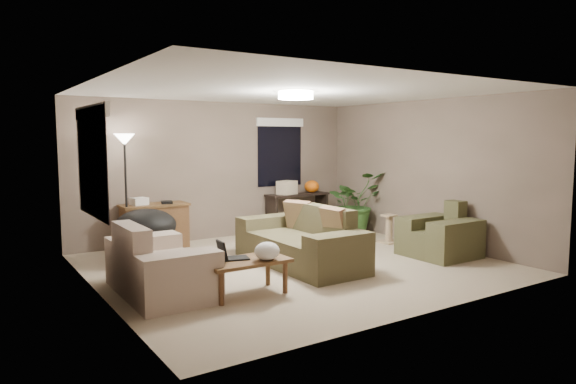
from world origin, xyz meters
TOP-DOWN VIEW (x-y plane):
  - room_shell at (0.00, 0.00)m, footprint 5.50×5.50m
  - main_sofa at (0.09, -0.03)m, footprint 0.95×2.20m
  - throw_pillows at (0.35, -0.03)m, footprint 0.38×1.38m
  - loveseat at (-2.15, -0.27)m, footprint 0.90×1.60m
  - armchair at (2.20, -0.78)m, footprint 0.95×1.00m
  - coffee_table at (-1.30, -0.88)m, footprint 1.00×0.55m
  - laptop at (-1.46, -0.78)m, footprint 0.39×0.31m
  - plastic_bag at (-1.10, -1.03)m, footprint 0.34×0.32m
  - desk at (-1.35, 2.21)m, footprint 1.10×0.50m
  - desk_papers at (-1.50, 2.20)m, footprint 0.71×0.31m
  - console_table at (1.57, 2.25)m, footprint 1.30×0.40m
  - pumpkin at (1.92, 2.25)m, footprint 0.35×0.35m
  - cardboard_box at (1.32, 2.25)m, footprint 0.41×0.35m
  - papasan_chair at (-1.78, 1.35)m, footprint 0.91×0.91m
  - floor_lamp at (-1.84, 2.09)m, footprint 0.32×0.32m
  - ceiling_fixture at (0.00, 0.00)m, footprint 0.50×0.50m
  - houseplant at (2.34, 1.45)m, footprint 1.08×1.20m
  - cat_scratching_post at (2.27, 0.41)m, footprint 0.32×0.32m
  - window_left at (-2.73, 0.30)m, footprint 0.05×1.56m
  - window_back at (1.30, 2.48)m, footprint 1.06×0.05m

SIDE VIEW (x-z plane):
  - cat_scratching_post at x=2.27m, z-range -0.04..0.46m
  - main_sofa at x=0.09m, z-range -0.13..0.72m
  - loveseat at x=-2.15m, z-range -0.13..0.72m
  - armchair at x=2.20m, z-range -0.13..0.72m
  - coffee_table at x=-1.30m, z-range 0.15..0.57m
  - desk at x=-1.35m, z-range 0.00..0.75m
  - console_table at x=1.57m, z-range 0.06..0.81m
  - papasan_chair at x=-1.78m, z-range 0.07..0.86m
  - houseplant at x=2.34m, z-range 0.00..0.93m
  - laptop at x=-1.46m, z-range 0.36..0.60m
  - plastic_bag at x=-1.10m, z-range 0.42..0.63m
  - throw_pillows at x=0.35m, z-range 0.42..0.88m
  - desk_papers at x=-1.50m, z-range 0.74..0.86m
  - pumpkin at x=1.92m, z-range 0.75..0.99m
  - cardboard_box at x=1.32m, z-range 0.75..1.01m
  - room_shell at x=0.00m, z-range -1.50..4.00m
  - floor_lamp at x=-1.84m, z-range 0.64..2.55m
  - window_left at x=-2.73m, z-range 1.12..2.45m
  - window_back at x=1.30m, z-range 1.12..2.45m
  - ceiling_fixture at x=0.00m, z-range 2.39..2.49m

